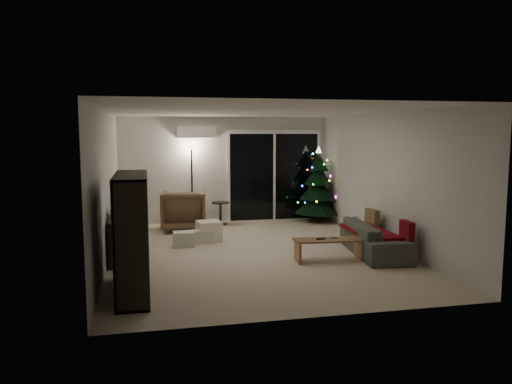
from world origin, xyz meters
TOP-DOWN VIEW (x-y plane):
  - room at (0.46, 1.49)m, footprint 6.50×7.51m
  - bookshelf at (-2.25, -1.88)m, footprint 0.92×1.64m
  - media_cabinet at (-2.25, -0.09)m, footprint 0.46×1.19m
  - stereo at (-2.25, -0.09)m, footprint 0.37×0.44m
  - armchair at (-1.07, 2.32)m, footprint 1.05×1.07m
  - ottoman at (-0.68, 1.10)m, footprint 0.51×0.51m
  - cardboard_box_a at (-1.20, 0.73)m, footprint 0.40×0.30m
  - cardboard_box_b at (-0.80, 0.96)m, footprint 0.36×0.27m
  - side_table at (-0.19, 2.85)m, footprint 0.46×0.46m
  - floor_lamp at (-0.82, 3.07)m, footprint 0.30×0.30m
  - sofa at (2.05, -0.58)m, footprint 0.98×2.00m
  - sofa_throw at (1.95, -0.58)m, footprint 0.60×1.39m
  - cushion_a at (2.30, 0.07)m, footprint 0.14×0.38m
  - cushion_b at (2.30, -1.23)m, footprint 0.14×0.38m
  - coffee_table at (1.10, -0.83)m, footprint 1.18×0.50m
  - remote_a at (0.95, -0.83)m, footprint 0.14×0.04m
  - remote_b at (1.20, -0.78)m, footprint 0.14×0.08m
  - christmas_tree at (2.16, 2.72)m, footprint 1.26×1.26m

SIDE VIEW (x-z plane):
  - cardboard_box_b at x=-0.80m, z-range 0.00..0.25m
  - cardboard_box_a at x=-1.20m, z-range 0.00..0.28m
  - coffee_table at x=1.10m, z-range 0.00..0.36m
  - ottoman at x=-0.68m, z-range 0.00..0.40m
  - side_table at x=-0.19m, z-range 0.00..0.52m
  - sofa at x=2.05m, z-range 0.00..0.56m
  - media_cabinet at x=-2.25m, z-range 0.00..0.74m
  - remote_a at x=0.95m, z-range 0.36..0.38m
  - remote_b at x=1.20m, z-range 0.36..0.38m
  - sofa_throw at x=1.95m, z-range 0.38..0.43m
  - armchair at x=-1.07m, z-range 0.00..0.88m
  - cushion_a at x=2.30m, z-range 0.32..0.69m
  - cushion_b at x=2.30m, z-range 0.32..0.69m
  - bookshelf at x=-2.25m, z-range 0.00..1.60m
  - stereo at x=-2.25m, z-range 0.74..0.90m
  - christmas_tree at x=2.16m, z-range 0.00..1.80m
  - floor_lamp at x=-0.82m, z-range 0.00..1.87m
  - room at x=0.46m, z-range -0.28..2.32m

